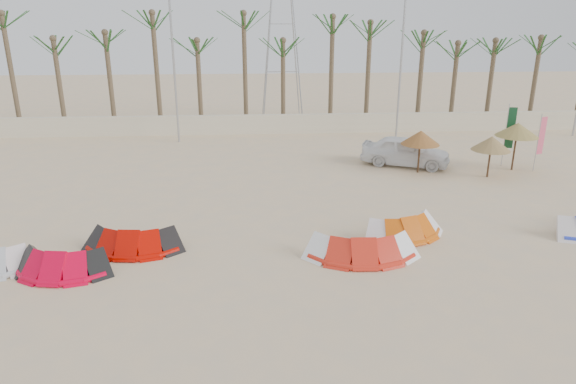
{
  "coord_description": "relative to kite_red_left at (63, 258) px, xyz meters",
  "views": [
    {
      "loc": [
        -1.22,
        -12.25,
        7.62
      ],
      "look_at": [
        0.0,
        6.0,
        1.3
      ],
      "focal_mm": 32.0,
      "sensor_mm": 36.0,
      "label": 1
    }
  ],
  "objects": [
    {
      "name": "kite_orange",
      "position": [
        11.41,
        2.05,
        -0.0
      ],
      "size": [
        3.4,
        2.29,
        0.9
      ],
      "color": "#D9570B",
      "rests_on": "ground"
    },
    {
      "name": "kite_red_mid",
      "position": [
        1.85,
        1.57,
        0.0
      ],
      "size": [
        3.43,
        1.8,
        0.9
      ],
      "color": "#BB0900",
      "rests_on": "ground"
    },
    {
      "name": "kite_red_left",
      "position": [
        0.0,
        0.0,
        0.0
      ],
      "size": [
        3.25,
        1.89,
        0.9
      ],
      "color": "red",
      "rests_on": "ground"
    },
    {
      "name": "parasol_mid",
      "position": [
        17.58,
        8.72,
        1.29
      ],
      "size": [
        1.89,
        1.89,
        2.07
      ],
      "color": "#4C331E",
      "rests_on": "ground"
    },
    {
      "name": "ground",
      "position": [
        7.28,
        -2.68,
        -0.42
      ],
      "size": [
        120.0,
        120.0,
        0.0
      ],
      "primitive_type": "plane",
      "color": "#DCB888",
      "rests_on": "ground"
    },
    {
      "name": "parasol_left",
      "position": [
        14.37,
        9.71,
        1.4
      ],
      "size": [
        1.95,
        1.95,
        2.17
      ],
      "color": "#4C331E",
      "rests_on": "ground"
    },
    {
      "name": "flag_green",
      "position": [
        19.38,
        10.65,
        1.55
      ],
      "size": [
        0.45,
        0.12,
        3.31
      ],
      "color": "#A5A8AD",
      "rests_on": "ground"
    },
    {
      "name": "lamp_b",
      "position": [
        1.32,
        17.32,
        5.35
      ],
      "size": [
        1.25,
        0.14,
        11.0
      ],
      "color": "#A5A8AD",
      "rests_on": "ground"
    },
    {
      "name": "kite_red_right",
      "position": [
        9.5,
        0.53,
        0.0
      ],
      "size": [
        3.69,
        1.66,
        0.9
      ],
      "color": "red",
      "rests_on": "ground"
    },
    {
      "name": "flag_pink",
      "position": [
        20.57,
        9.57,
        1.34
      ],
      "size": [
        0.44,
        0.16,
        2.96
      ],
      "color": "#A5A8AD",
      "rests_on": "ground"
    },
    {
      "name": "parasol_right",
      "position": [
        19.39,
        9.84,
        1.7
      ],
      "size": [
        2.13,
        2.13,
        2.48
      ],
      "color": "#4C331E",
      "rests_on": "ground"
    },
    {
      "name": "car",
      "position": [
        14.06,
        11.04,
        0.37
      ],
      "size": [
        4.96,
        3.56,
        1.57
      ],
      "primitive_type": "imported",
      "rotation": [
        0.0,
        0.0,
        1.15
      ],
      "color": "white",
      "rests_on": "ground"
    },
    {
      "name": "boundary_wall",
      "position": [
        7.28,
        19.32,
        0.23
      ],
      "size": [
        60.0,
        0.3,
        1.3
      ],
      "primitive_type": "cube",
      "color": "beige",
      "rests_on": "ground"
    },
    {
      "name": "pylon",
      "position": [
        8.28,
        25.32,
        -0.42
      ],
      "size": [
        3.0,
        3.0,
        14.0
      ],
      "primitive_type": null,
      "color": "#A5A8AD",
      "rests_on": "ground"
    },
    {
      "name": "lamp_c",
      "position": [
        15.32,
        17.32,
        5.35
      ],
      "size": [
        1.25,
        0.14,
        11.0
      ],
      "color": "#A5A8AD",
      "rests_on": "ground"
    },
    {
      "name": "palm_line",
      "position": [
        7.95,
        20.82,
        6.03
      ],
      "size": [
        52.0,
        4.0,
        7.7
      ],
      "color": "brown",
      "rests_on": "ground"
    }
  ]
}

